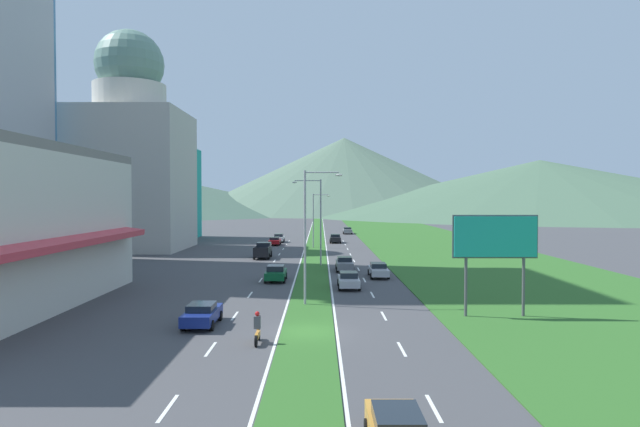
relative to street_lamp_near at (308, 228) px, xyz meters
The scene contains 47 objects.
ground_plane 10.27m from the street_lamp_near, 89.28° to the right, with size 600.00×600.00×0.00m, color #424244.
grass_median 51.84m from the street_lamp_near, 89.88° to the left, with size 3.20×240.00×0.06m, color #2D6023.
grass_verge_right 55.82m from the street_lamp_near, 68.10° to the left, with size 24.00×240.00×0.06m, color #2D6023.
lane_dash_left_1 21.69m from the street_lamp_near, 103.82° to the right, with size 0.16×2.80×0.01m, color silver.
lane_dash_left_2 14.32m from the street_lamp_near, 112.40° to the right, with size 0.16×2.80×0.01m, color silver.
lane_dash_left_3 8.59m from the street_lamp_near, 141.78° to the right, with size 0.16×2.80×0.01m, color silver.
lane_dash_left_4 8.74m from the street_lamp_near, 139.58° to the left, with size 0.16×2.80×0.01m, color silver.
lane_dash_left_5 14.59m from the street_lamp_near, 111.88° to the left, with size 0.16×2.80×0.01m, color silver.
lane_dash_left_6 21.99m from the street_lamp_near, 103.61° to the left, with size 0.16×2.80×0.01m, color silver.
lane_dash_left_7 29.80m from the street_lamp_near, 99.83° to the left, with size 0.16×2.80×0.01m, color silver.
lane_dash_left_8 37.77m from the street_lamp_near, 97.69° to the left, with size 0.16×2.80×0.01m, color silver.
lane_dash_left_9 45.82m from the street_lamp_near, 96.31° to the left, with size 0.16×2.80×0.01m, color silver.
lane_dash_left_10 53.90m from the street_lamp_near, 95.35° to the left, with size 0.16×2.80×0.01m, color silver.
lane_dash_left_11 62.02m from the street_lamp_near, 94.64° to the left, with size 0.16×2.80×0.01m, color silver.
lane_dash_right_1 21.74m from the street_lamp_near, 75.62° to the right, with size 0.16×2.80×0.01m, color silver.
lane_dash_right_2 14.40m from the street_lamp_near, 66.75° to the right, with size 0.16×2.80×0.01m, color silver.
lane_dash_right_3 8.71m from the street_lamp_near, 37.06° to the right, with size 0.16×2.80×0.01m, color silver.
lane_dash_right_4 8.86m from the street_lamp_near, 39.24° to the left, with size 0.16×2.80×0.01m, color silver.
lane_dash_right_5 14.67m from the street_lamp_near, 67.28° to the left, with size 0.16×2.80×0.01m, color silver.
lane_dash_right_6 22.04m from the street_lamp_near, 75.83° to the left, with size 0.16×2.80×0.01m, color silver.
lane_dash_right_7 29.84m from the street_lamp_near, 79.75° to the left, with size 0.16×2.80×0.01m, color silver.
lane_dash_right_8 37.80m from the street_lamp_near, 81.99° to the left, with size 0.16×2.80×0.01m, color silver.
lane_dash_right_9 45.84m from the street_lamp_near, 83.43° to the left, with size 0.16×2.80×0.01m, color silver.
lane_dash_right_10 53.92m from the street_lamp_near, 84.43° to the left, with size 0.16×2.80×0.01m, color silver.
lane_dash_right_11 62.03m from the street_lamp_near, 85.16° to the left, with size 0.16×2.80×0.01m, color silver.
edge_line_median_left 51.86m from the street_lamp_near, 91.83° to the left, with size 0.16×240.00×0.01m, color silver.
edge_line_median_right 51.87m from the street_lamp_near, 87.94° to the left, with size 0.16×240.00×0.01m, color silver.
domed_building 54.26m from the street_lamp_near, 122.76° to the left, with size 17.08×17.08×34.32m.
midrise_colored 73.57m from the street_lamp_near, 116.66° to the left, with size 17.53×17.53×18.05m, color teal.
hill_far_left 275.05m from the street_lamp_near, 114.68° to the left, with size 239.56×239.56×25.99m, color #3D5647.
hill_far_center 258.73m from the street_lamp_near, 86.89° to the left, with size 172.47×172.47×41.00m, color #516B56.
hill_far_right 243.03m from the street_lamp_near, 64.29° to the left, with size 231.38×231.38×26.17m, color #47664C.
street_lamp_near is the anchor object (origin of this frame).
street_lamp_mid 23.67m from the street_lamp_near, 88.64° to the left, with size 3.48×0.41×10.29m.
street_lamp_far 47.27m from the street_lamp_near, 89.93° to the left, with size 2.82×0.33×8.77m.
billboard_roadside 13.39m from the street_lamp_near, 18.52° to the right, with size 5.78×0.28×6.93m.
car_0 57.59m from the street_lamp_near, 86.41° to the left, with size 2.03×4.27×1.55m.
car_1 20.29m from the street_lamp_near, 79.54° to the left, with size 1.93×4.60×1.54m.
car_2 16.73m from the street_lamp_near, 64.81° to the left, with size 1.89×4.71×1.44m.
car_3 59.12m from the street_lamp_near, 96.50° to the left, with size 1.93×4.46×1.55m.
car_4 82.25m from the street_lamp_near, 85.08° to the left, with size 2.02×4.52×1.49m.
car_5 13.24m from the street_lamp_near, 106.35° to the left, with size 2.01×4.35×1.56m.
car_7 9.75m from the street_lamp_near, 65.93° to the left, with size 1.95×4.40×1.44m.
car_8 10.68m from the street_lamp_near, 134.69° to the right, with size 1.99×4.53×1.43m.
car_9 53.02m from the street_lamp_near, 97.54° to the left, with size 2.00×4.25×1.40m.
pickup_truck_0 33.43m from the street_lamp_near, 101.94° to the left, with size 2.18×5.40×2.00m.
motorcycle_rider 12.36m from the street_lamp_near, 103.46° to the right, with size 0.36×2.00×1.80m.
Camera 1 is at (0.73, -32.53, 8.06)m, focal length 30.68 mm.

